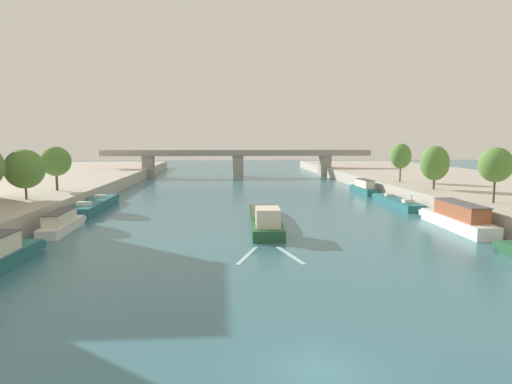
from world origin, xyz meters
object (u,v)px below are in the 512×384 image
barge_midriver (265,219)px  moored_boat_right_lone (457,218)px  tree_left_past_mid (25,169)px  tree_right_midway (496,165)px  moored_boat_right_upstream (363,188)px  tree_left_nearest (56,161)px  tree_right_nearest (435,163)px  moored_boat_left_midway (62,223)px  bridge_far (238,159)px  moored_boat_left_lone (94,205)px  moored_boat_right_downstream (396,202)px  tree_right_far (401,156)px

barge_midriver → moored_boat_right_lone: (20.83, -3.03, 0.38)m
tree_left_past_mid → tree_right_midway: size_ratio=0.96×
tree_right_midway → moored_boat_right_upstream: bearing=101.9°
tree_left_nearest → tree_right_nearest: tree_right_nearest is taller
barge_midriver → tree_right_midway: 27.71m
moored_boat_left_midway → bridge_far: 73.89m
moored_boat_left_lone → moored_boat_right_upstream: (43.55, 15.94, 0.42)m
barge_midriver → tree_right_midway: bearing=1.0°
moored_boat_right_lone → tree_left_past_mid: size_ratio=2.25×
moored_boat_right_upstream → tree_left_nearest: (-49.96, -11.89, 5.51)m
moored_boat_left_lone → moored_boat_right_lone: bearing=-21.1°
tree_right_midway → moored_boat_right_downstream: bearing=111.8°
moored_boat_left_lone → tree_right_nearest: size_ratio=2.59×
moored_boat_right_downstream → moored_boat_left_lone: bearing=-178.4°
tree_right_nearest → tree_right_far: tree_right_far is taller
tree_left_past_mid → moored_boat_right_upstream: bearing=23.6°
moored_boat_left_lone → tree_right_far: (49.31, 13.43, 6.23)m
moored_boat_right_lone → moored_boat_right_upstream: bearing=89.9°
moored_boat_left_lone → tree_right_far: tree_right_far is taller
moored_boat_left_midway → moored_boat_right_downstream: (43.02, 16.29, -0.44)m
moored_boat_right_upstream → tree_right_nearest: 16.68m
tree_right_nearest → moored_boat_left_midway: bearing=-161.5°
tree_left_nearest → bridge_far: (28.34, 51.62, -1.97)m
moored_boat_right_lone → tree_right_far: 31.33m
moored_boat_left_lone → tree_left_past_mid: size_ratio=2.71×
bridge_far → barge_midriver: bearing=-89.4°
moored_boat_right_upstream → bridge_far: size_ratio=0.14×
moored_boat_left_midway → moored_boat_right_lone: 42.66m
moored_boat_right_downstream → tree_right_nearest: bearing=0.4°
moored_boat_right_downstream → moored_boat_right_upstream: (-0.32, 14.71, 0.58)m
moored_boat_right_downstream → tree_right_midway: tree_right_midway is taller
tree_right_midway → moored_boat_left_lone: bearing=165.0°
moored_boat_left_midway → moored_boat_left_lone: size_ratio=0.62×
barge_midriver → moored_boat_left_midway: 21.83m
moored_boat_right_lone → bridge_far: (-21.54, 72.49, 3.38)m
bridge_far → tree_left_past_mid: bearing=-114.8°
moored_boat_left_lone → tree_left_nearest: size_ratio=2.62×
moored_boat_left_midway → moored_boat_right_upstream: 52.76m
moored_boat_right_downstream → tree_right_far: size_ratio=2.32×
barge_midriver → tree_left_nearest: 34.57m
moored_boat_right_lone → tree_left_nearest: 54.34m
moored_boat_left_midway → tree_left_nearest: size_ratio=1.63×
moored_boat_left_midway → tree_right_nearest: 51.65m
moored_boat_right_lone → moored_boat_left_lone: bearing=158.9°
moored_boat_left_midway → tree_right_far: size_ratio=1.55×
barge_midriver → moored_boat_left_midway: size_ratio=1.81×
moored_boat_left_midway → moored_boat_right_upstream: size_ratio=1.04×
tree_right_midway → bridge_far: bearing=111.9°
barge_midriver → moored_boat_right_upstream: bearing=54.9°
barge_midriver → tree_right_nearest: (26.92, 15.06, 5.39)m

